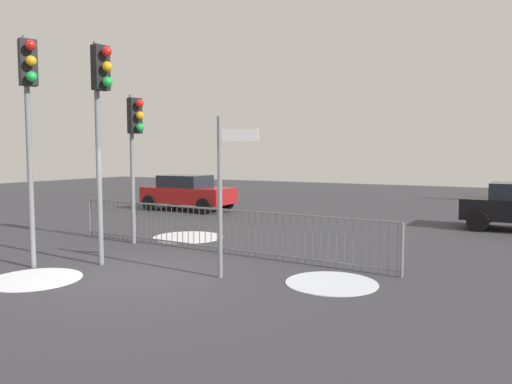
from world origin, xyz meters
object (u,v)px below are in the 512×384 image
at_px(traffic_light_mid_left, 135,135).
at_px(traffic_light_rear_left, 29,99).
at_px(direction_sign_post, 223,188).
at_px(car_red_trailing, 188,192).
at_px(traffic_light_foreground_left, 101,103).

height_order(traffic_light_mid_left, traffic_light_rear_left, traffic_light_rear_left).
bearing_deg(direction_sign_post, car_red_trailing, 114.21).
bearing_deg(traffic_light_rear_left, car_red_trailing, -137.54).
relative_size(traffic_light_foreground_left, car_red_trailing, 1.21).
xyz_separation_m(traffic_light_foreground_left, traffic_light_rear_left, (-1.03, -0.91, 0.04)).
bearing_deg(direction_sign_post, traffic_light_foreground_left, 171.88).
distance_m(traffic_light_foreground_left, car_red_trailing, 10.31).
xyz_separation_m(traffic_light_foreground_left, direction_sign_post, (2.72, 0.40, -1.70)).
distance_m(direction_sign_post, car_red_trailing, 11.21).
xyz_separation_m(traffic_light_rear_left, direction_sign_post, (3.75, 1.30, -1.74)).
bearing_deg(traffic_light_mid_left, car_red_trailing, -137.54).
relative_size(traffic_light_foreground_left, traffic_light_rear_left, 0.99).
distance_m(traffic_light_rear_left, car_red_trailing, 10.73).
bearing_deg(car_red_trailing, traffic_light_foreground_left, -64.38).
distance_m(traffic_light_mid_left, car_red_trailing, 7.82).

